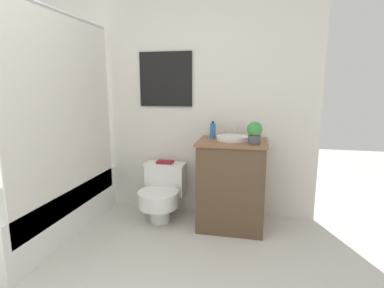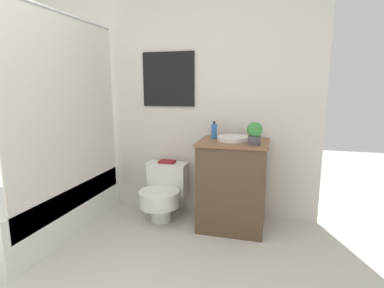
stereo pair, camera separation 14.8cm
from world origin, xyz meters
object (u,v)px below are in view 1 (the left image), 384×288
object	(u,v)px
soap_bottle	(213,131)
potted_plant	(254,132)
book_on_tank	(165,162)
sink	(233,138)
toilet	(162,192)

from	to	relation	value
soap_bottle	potted_plant	xyz separation A→B (m)	(0.41, -0.24, 0.03)
potted_plant	book_on_tank	bearing A→B (deg)	163.02
soap_bottle	book_on_tank	world-z (taller)	soap_bottle
potted_plant	book_on_tank	world-z (taller)	potted_plant
sink	potted_plant	world-z (taller)	potted_plant
toilet	sink	size ratio (longest dim) A/B	1.63
sink	soap_bottle	bearing A→B (deg)	159.90
soap_bottle	book_on_tank	distance (m)	0.63
soap_bottle	potted_plant	bearing A→B (deg)	-30.42
toilet	sink	world-z (taller)	sink
toilet	soap_bottle	xyz separation A→B (m)	(0.51, 0.09, 0.64)
toilet	soap_bottle	bearing A→B (deg)	10.01
book_on_tank	toilet	bearing A→B (deg)	-90.00
sink	book_on_tank	distance (m)	0.79
sink	potted_plant	xyz separation A→B (m)	(0.20, -0.16, 0.09)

